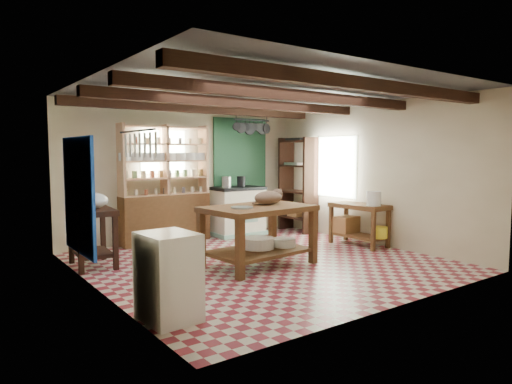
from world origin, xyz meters
TOP-DOWN VIEW (x-y plane):
  - floor at (0.00, 0.00)m, footprint 5.00×5.00m
  - ceiling at (0.00, 0.00)m, footprint 5.00×5.00m
  - wall_back at (0.00, 2.50)m, footprint 5.00×0.04m
  - wall_front at (0.00, -2.50)m, footprint 5.00×0.04m
  - wall_left at (-2.50, 0.00)m, footprint 0.04×5.00m
  - wall_right at (2.50, 0.00)m, footprint 0.04×5.00m
  - ceiling_beams at (0.00, 0.00)m, footprint 5.00×3.80m
  - blue_wall_patch at (-2.47, 0.90)m, footprint 0.04×1.40m
  - green_wall_patch at (1.25, 2.47)m, footprint 1.30×0.04m
  - window_back at (-0.50, 2.48)m, footprint 0.90×0.02m
  - window_right at (2.48, 1.00)m, footprint 0.02×1.30m
  - utensil_rail at (-2.44, -1.20)m, footprint 0.06×0.90m
  - pot_rack at (1.25, 2.05)m, footprint 0.86×0.12m
  - shelving_unit at (-0.55, 2.31)m, footprint 1.70×0.34m
  - tall_rack at (2.28, 1.80)m, footprint 0.40×0.86m
  - work_table at (-0.16, -0.11)m, footprint 1.66×1.19m
  - stove at (0.95, 2.15)m, footprint 1.02×0.70m
  - prep_table at (-2.20, 1.26)m, footprint 0.64×0.89m
  - white_cabinet at (-2.22, -1.40)m, footprint 0.53×0.62m
  - right_counter at (2.18, -0.00)m, footprint 0.58×1.08m
  - cat at (0.08, -0.04)m, footprint 0.54×0.46m
  - steel_tray at (-0.51, -0.19)m, footprint 0.35×0.35m
  - basin_large at (-0.12, -0.05)m, footprint 0.52×0.52m
  - basin_small at (0.30, -0.17)m, footprint 0.39×0.39m
  - kettle_left at (0.70, 2.15)m, footprint 0.19×0.19m
  - kettle_right at (1.05, 2.15)m, footprint 0.17×0.17m
  - enamel_bowl at (-2.20, 1.26)m, footprint 0.51×0.51m
  - white_bucket at (2.15, -0.35)m, footprint 0.26×0.26m
  - wicker_basket at (2.16, 0.30)m, footprint 0.44×0.36m
  - yellow_tub at (2.20, -0.45)m, footprint 0.28×0.28m

SIDE VIEW (x-z plane):
  - floor at x=0.00m, z-range -0.02..0.00m
  - basin_small at x=0.30m, z-range 0.24..0.36m
  - yellow_tub at x=2.20m, z-range 0.20..0.40m
  - basin_large at x=-0.12m, z-range 0.24..0.40m
  - wicker_basket at x=2.16m, z-range 0.20..0.50m
  - right_counter at x=2.18m, z-range 0.00..0.76m
  - prep_table at x=-2.20m, z-range 0.00..0.86m
  - white_cabinet at x=-2.22m, z-range 0.00..0.89m
  - work_table at x=-0.16m, z-range 0.00..0.89m
  - stove at x=0.95m, z-range 0.00..0.99m
  - white_bucket at x=2.15m, z-range 0.76..1.01m
  - steel_tray at x=-0.51m, z-range 0.89..0.91m
  - enamel_bowl at x=-2.20m, z-range 0.86..1.10m
  - cat at x=0.08m, z-range 0.89..1.10m
  - tall_rack at x=2.28m, z-range 0.00..2.00m
  - kettle_right at x=1.05m, z-range 0.99..1.20m
  - kettle_left at x=0.70m, z-range 0.99..1.21m
  - blue_wall_patch at x=-2.47m, z-range 0.30..1.90m
  - shelving_unit at x=-0.55m, z-range 0.00..2.20m
  - green_wall_patch at x=1.25m, z-range 0.10..2.40m
  - wall_back at x=0.00m, z-range 0.00..2.60m
  - wall_front at x=0.00m, z-range 0.00..2.60m
  - wall_left at x=-2.50m, z-range 0.00..2.60m
  - wall_right at x=2.50m, z-range 0.00..2.60m
  - window_right at x=2.48m, z-range 0.80..2.00m
  - window_back at x=-0.50m, z-range 1.30..2.10m
  - utensil_rail at x=-2.44m, z-range 1.64..1.92m
  - pot_rack at x=1.25m, z-range 2.00..2.36m
  - ceiling_beams at x=0.00m, z-range 2.40..2.56m
  - ceiling at x=0.00m, z-range 2.59..2.61m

